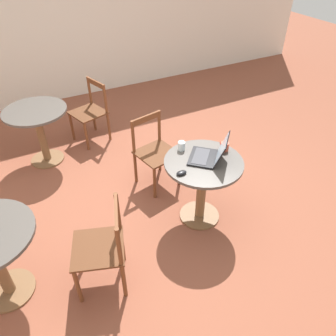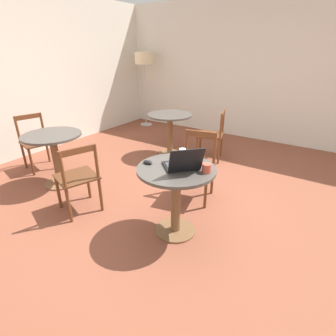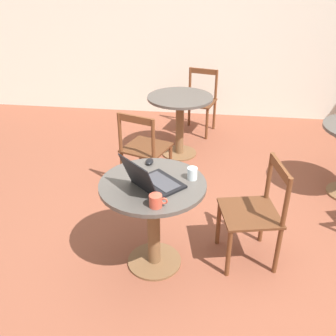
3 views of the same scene
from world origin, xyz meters
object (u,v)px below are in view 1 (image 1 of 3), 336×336
(chair_far_front, at_px, (103,247))
(laptop, at_px, (209,155))
(cafe_table_mid, at_px, (38,124))
(chair_near_right, at_px, (155,152))
(chair_mid_front, at_px, (91,112))
(mouse, at_px, (181,173))
(cafe_table_near, at_px, (202,177))
(mug, at_px, (224,146))
(drinking_glass, at_px, (181,146))

(chair_far_front, relative_size, laptop, 1.80)
(cafe_table_mid, distance_m, chair_far_front, 2.12)
(chair_near_right, xyz_separation_m, chair_far_front, (-1.04, 0.97, 0.00))
(chair_mid_front, xyz_separation_m, laptop, (-2.04, -0.60, 0.36))
(laptop, distance_m, mouse, 0.36)
(cafe_table_near, bearing_deg, chair_mid_front, 14.69)
(cafe_table_near, bearing_deg, mug, -76.00)
(chair_near_right, relative_size, chair_mid_front, 1.00)
(chair_near_right, distance_m, mouse, 0.90)
(chair_near_right, xyz_separation_m, drinking_glass, (-0.48, -0.07, 0.35))
(chair_far_front, bearing_deg, drinking_glass, -61.87)
(cafe_table_mid, height_order, mug, mug)
(mug, height_order, drinking_glass, drinking_glass)
(cafe_table_near, distance_m, laptop, 0.25)
(chair_near_right, distance_m, drinking_glass, 0.60)
(chair_near_right, height_order, chair_mid_front, same)
(drinking_glass, bearing_deg, mouse, 150.82)
(laptop, bearing_deg, cafe_table_near, 100.00)
(chair_mid_front, height_order, laptop, laptop)
(cafe_table_mid, height_order, laptop, laptop)
(chair_far_front, height_order, mug, chair_far_front)
(cafe_table_near, height_order, mouse, mouse)
(cafe_table_near, xyz_separation_m, chair_far_front, (-0.29, 1.14, -0.11))
(laptop, relative_size, mug, 3.88)
(mug, distance_m, drinking_glass, 0.43)
(chair_near_right, bearing_deg, drinking_glass, -171.48)
(chair_far_front, xyz_separation_m, laptop, (0.30, -1.20, 0.36))
(chair_near_right, xyz_separation_m, laptop, (-0.75, -0.23, 0.36))
(chair_mid_front, xyz_separation_m, chair_far_front, (-2.33, 0.60, 0.00))
(cafe_table_mid, bearing_deg, cafe_table_near, -145.43)
(mug, bearing_deg, cafe_table_near, 104.00)
(laptop, relative_size, drinking_glass, 5.29)
(cafe_table_mid, height_order, chair_mid_front, chair_mid_front)
(chair_near_right, bearing_deg, mouse, 171.75)
(chair_near_right, distance_m, mug, 0.89)
(chair_far_front, bearing_deg, laptop, -76.11)
(mouse, bearing_deg, mug, -75.85)
(chair_mid_front, relative_size, mug, 6.98)
(laptop, height_order, mug, laptop)
(chair_far_front, height_order, laptop, laptop)
(laptop, bearing_deg, chair_near_right, 16.84)
(chair_mid_front, distance_m, laptop, 2.15)
(chair_far_front, distance_m, mouse, 0.94)
(cafe_table_near, bearing_deg, laptop, -80.00)
(cafe_table_near, distance_m, drinking_glass, 0.37)
(laptop, bearing_deg, cafe_table_mid, 35.98)
(chair_near_right, relative_size, drinking_glass, 9.52)
(cafe_table_near, relative_size, cafe_table_mid, 1.00)
(mouse, bearing_deg, cafe_table_near, -75.69)
(mouse, bearing_deg, cafe_table_mid, 27.10)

